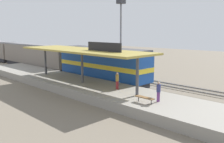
% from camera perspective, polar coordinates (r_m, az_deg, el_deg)
% --- Properties ---
extents(ground_plane, '(120.00, 120.00, 0.00)m').
position_cam_1_polar(ground_plane, '(32.89, 2.25, -2.45)').
color(ground_plane, '#706656').
extents(track_near, '(3.20, 110.00, 0.16)m').
position_cam_1_polar(track_near, '(31.48, -0.23, -2.92)').
color(track_near, '#5F5649').
rests_on(track_near, ground).
extents(track_far, '(3.20, 110.00, 0.16)m').
position_cam_1_polar(track_far, '(34.80, 5.16, -1.77)').
color(track_far, '#5F5649').
rests_on(track_far, ground).
extents(platform, '(6.00, 44.00, 0.90)m').
position_cam_1_polar(platform, '(28.41, -6.83, -3.47)').
color(platform, gray).
rests_on(platform, ground).
extents(station_canopy, '(5.20, 18.00, 4.70)m').
position_cam_1_polar(station_canopy, '(27.72, -6.88, 4.75)').
color(station_canopy, '#47474C').
rests_on(station_canopy, platform).
extents(platform_bench, '(0.44, 1.70, 0.50)m').
position_cam_1_polar(platform_bench, '(20.38, 7.60, -6.04)').
color(platform_bench, '#333338').
rests_on(platform_bench, platform).
extents(locomotive, '(2.93, 14.43, 4.44)m').
position_cam_1_polar(locomotive, '(32.24, -2.29, 1.66)').
color(locomotive, '#28282D').
rests_on(locomotive, track_near).
extents(passenger_carriage_front, '(2.90, 20.00, 4.24)m').
position_cam_1_polar(passenger_carriage_front, '(47.00, -17.40, 3.54)').
color(passenger_carriage_front, '#28282D').
rests_on(passenger_carriage_front, track_near).
extents(freight_car, '(2.80, 12.00, 3.54)m').
position_cam_1_polar(freight_car, '(40.85, -4.66, 2.64)').
color(freight_car, '#28282D').
rests_on(freight_car, track_far).
extents(light_mast, '(1.10, 1.10, 11.70)m').
position_cam_1_polar(light_mast, '(40.29, 2.07, 11.73)').
color(light_mast, slate).
rests_on(light_mast, ground).
extents(person_waiting, '(0.34, 0.34, 1.71)m').
position_cam_1_polar(person_waiting, '(24.83, 1.21, -1.96)').
color(person_waiting, maroon).
rests_on(person_waiting, platform).
extents(person_walking, '(0.34, 0.34, 1.71)m').
position_cam_1_polar(person_walking, '(20.78, 10.72, -4.37)').
color(person_walking, '#663375').
rests_on(person_walking, platform).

